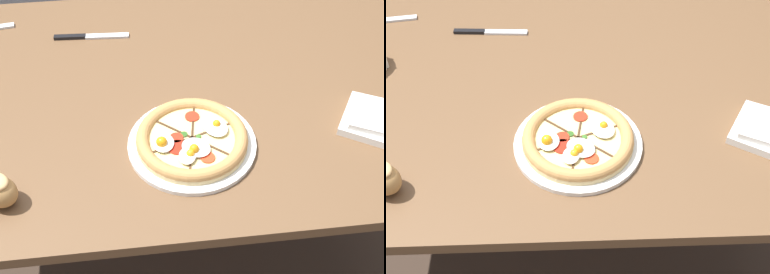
% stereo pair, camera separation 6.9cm
% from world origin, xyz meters
% --- Properties ---
extents(ground_plane, '(12.00, 12.00, 0.00)m').
position_xyz_m(ground_plane, '(0.00, 0.00, 0.00)').
color(ground_plane, '#3D2D23').
extents(dining_table, '(1.56, 0.93, 0.74)m').
position_xyz_m(dining_table, '(0.00, 0.00, 0.66)').
color(dining_table, brown).
rests_on(dining_table, ground_plane).
extents(pizza, '(0.30, 0.30, 0.06)m').
position_xyz_m(pizza, '(0.08, -0.21, 0.76)').
color(pizza, white).
rests_on(pizza, dining_table).
extents(knife_main, '(0.22, 0.03, 0.01)m').
position_xyz_m(knife_main, '(-0.16, 0.26, 0.74)').
color(knife_main, silver).
rests_on(knife_main, dining_table).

